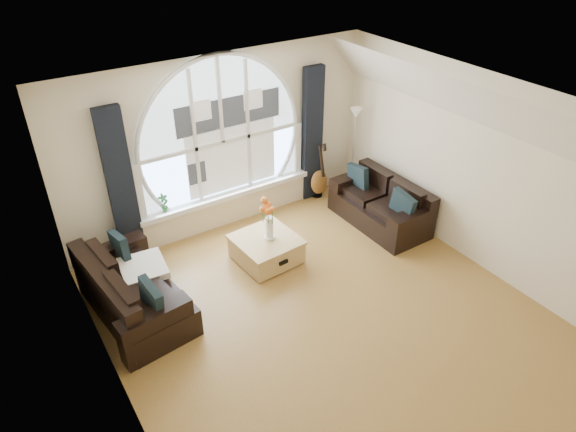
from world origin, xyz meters
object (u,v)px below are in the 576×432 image
object	(u,v)px
sofa_left	(134,288)
coffee_chest	(266,248)
sofa_right	(380,201)
potted_plant	(164,203)
vase_flowers	(269,215)
guitar	(320,170)
floor_lamp	(353,153)

from	to	relation	value
sofa_left	coffee_chest	xyz separation A→B (m)	(1.95, 0.05, -0.19)
sofa_right	potted_plant	world-z (taller)	potted_plant
vase_flowers	potted_plant	distance (m)	1.62
guitar	potted_plant	world-z (taller)	guitar
vase_flowers	sofa_right	bearing A→B (deg)	-3.59
guitar	potted_plant	size ratio (longest dim) A/B	3.55
vase_flowers	potted_plant	xyz separation A→B (m)	(-1.08, 1.21, -0.07)
sofa_right	floor_lamp	distance (m)	1.06
sofa_right	guitar	world-z (taller)	guitar
floor_lamp	potted_plant	size ratio (longest dim) A/B	5.36
floor_lamp	vase_flowers	bearing A→B (deg)	-158.80
coffee_chest	sofa_left	bearing A→B (deg)	177.51
potted_plant	vase_flowers	bearing A→B (deg)	-48.32
sofa_left	sofa_right	distance (m)	3.98
potted_plant	coffee_chest	bearing A→B (deg)	-49.45
coffee_chest	vase_flowers	world-z (taller)	vase_flowers
vase_flowers	guitar	size ratio (longest dim) A/B	0.66
sofa_left	vase_flowers	size ratio (longest dim) A/B	2.50
sofa_right	floor_lamp	world-z (taller)	floor_lamp
sofa_right	guitar	xyz separation A→B (m)	(-0.33, 1.19, 0.13)
sofa_right	vase_flowers	bearing A→B (deg)	176.03
potted_plant	guitar	bearing A→B (deg)	-2.99
coffee_chest	potted_plant	distance (m)	1.65
potted_plant	sofa_left	bearing A→B (deg)	-126.52
vase_flowers	coffee_chest	bearing A→B (deg)	166.35
sofa_right	coffee_chest	world-z (taller)	sofa_right
floor_lamp	guitar	world-z (taller)	floor_lamp
sofa_left	sofa_right	size ratio (longest dim) A/B	1.07
sofa_left	sofa_right	bearing A→B (deg)	-7.99
coffee_chest	guitar	world-z (taller)	guitar
sofa_right	potted_plant	size ratio (longest dim) A/B	5.49
sofa_right	floor_lamp	size ratio (longest dim) A/B	1.02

